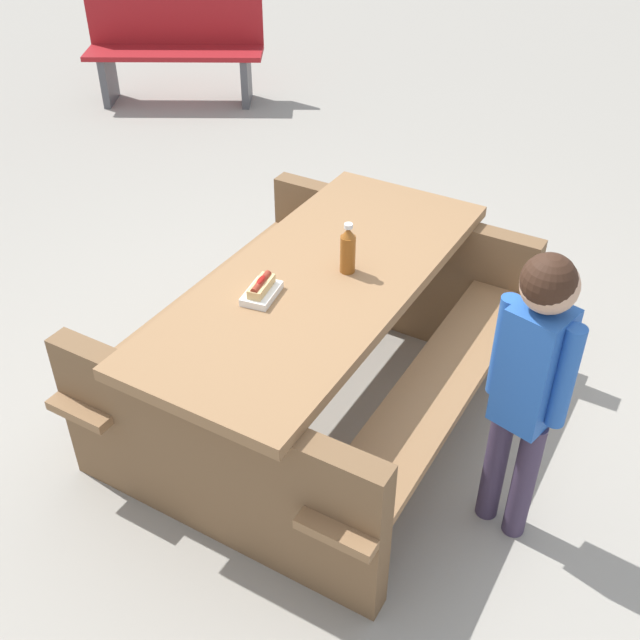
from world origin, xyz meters
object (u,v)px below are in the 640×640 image
soda_bottle (348,250)px  hotdog_tray (261,290)px  picnic_table (320,335)px  child_in_coat (532,368)px  park_bench_near (176,48)px

soda_bottle → hotdog_tray: (0.34, -0.18, -0.07)m
soda_bottle → picnic_table: bearing=-41.0°
picnic_table → child_in_coat: child_in_coat is taller
hotdog_tray → child_in_coat: bearing=95.8°
picnic_table → park_bench_near: (-2.72, -3.23, 0.00)m
hotdog_tray → park_bench_near: park_bench_near is taller
picnic_table → soda_bottle: 0.42m
soda_bottle → hotdog_tray: size_ratio=1.10×
soda_bottle → child_in_coat: (0.23, 0.86, -0.06)m
picnic_table → soda_bottle: size_ratio=8.50×
picnic_table → park_bench_near: park_bench_near is taller
picnic_table → soda_bottle: (-0.09, 0.08, 0.41)m
hotdog_tray → child_in_coat: child_in_coat is taller
picnic_table → hotdog_tray: (0.25, -0.11, 0.34)m
soda_bottle → hotdog_tray: 0.39m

